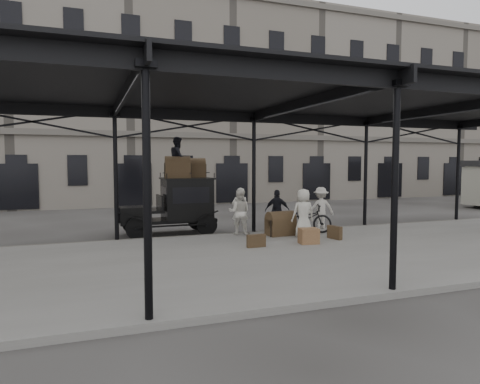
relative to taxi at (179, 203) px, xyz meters
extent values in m
plane|color=#383533|center=(2.59, -3.32, -1.20)|extent=(120.00, 120.00, 0.00)
cube|color=slate|center=(2.59, -5.32, -1.13)|extent=(28.00, 8.00, 0.15)
cylinder|color=black|center=(12.59, -1.32, 0.95)|extent=(0.14, 0.14, 4.30)
cylinder|color=black|center=(2.59, -1.32, 0.95)|extent=(0.14, 0.14, 4.30)
cylinder|color=black|center=(2.59, -9.12, 0.95)|extent=(0.14, 0.14, 4.30)
cube|color=black|center=(2.59, -1.32, 3.28)|extent=(22.00, 0.10, 0.45)
cube|color=black|center=(2.59, -9.12, 3.28)|extent=(22.00, 0.10, 0.45)
cube|color=black|center=(2.59, -5.02, 3.45)|extent=(22.50, 9.00, 0.08)
cube|color=silver|center=(2.59, -5.02, 3.52)|extent=(18.00, 7.00, 0.04)
cube|color=slate|center=(2.59, 14.68, 5.80)|extent=(64.00, 8.00, 14.00)
cylinder|color=black|center=(-1.68, -0.72, -0.80)|extent=(0.80, 0.10, 0.80)
cylinder|color=black|center=(-1.68, 0.72, -0.80)|extent=(0.80, 0.10, 0.80)
cylinder|color=black|center=(0.92, -0.72, -0.80)|extent=(0.80, 0.10, 0.80)
cylinder|color=black|center=(0.92, 0.72, -0.80)|extent=(0.80, 0.10, 0.80)
cube|color=black|center=(-0.43, 0.00, -0.65)|extent=(3.60, 1.25, 0.12)
cube|color=black|center=(-1.78, 0.00, -0.35)|extent=(0.90, 1.00, 0.55)
cube|color=black|center=(-2.25, 0.00, -0.35)|extent=(0.06, 0.70, 0.55)
cube|color=black|center=(-0.98, 0.00, -0.25)|extent=(0.70, 1.30, 0.10)
cube|color=black|center=(0.32, 0.00, 0.15)|extent=(1.80, 1.45, 1.55)
cube|color=black|center=(0.32, -0.73, 0.35)|extent=(1.40, 0.02, 0.60)
cube|color=black|center=(0.32, 0.00, 0.95)|extent=(1.90, 1.55, 0.06)
imported|color=silver|center=(1.97, -1.52, -0.21)|extent=(0.68, 0.52, 1.69)
imported|color=beige|center=(1.87, -1.73, -0.23)|extent=(1.00, 0.92, 1.64)
imported|color=beige|center=(3.81, -2.97, -0.20)|extent=(0.85, 0.57, 1.70)
imported|color=black|center=(3.48, -1.52, -0.26)|extent=(1.00, 0.78, 1.58)
imported|color=beige|center=(5.37, -1.52, -0.23)|extent=(1.18, 0.84, 1.64)
imported|color=black|center=(4.25, -2.23, -0.52)|extent=(2.13, 1.42, 1.06)
imported|color=black|center=(-0.03, -0.10, 1.76)|extent=(0.76, 0.88, 1.56)
cube|color=#906642|center=(3.38, -4.14, -0.80)|extent=(0.65, 0.52, 0.50)
cube|color=#483321|center=(4.63, -3.71, -0.83)|extent=(0.27, 0.62, 0.45)
cube|color=#483321|center=(1.56, -4.13, -0.85)|extent=(0.60, 0.16, 0.40)
camera|label=1|loc=(-3.35, -16.25, 1.58)|focal=32.00mm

